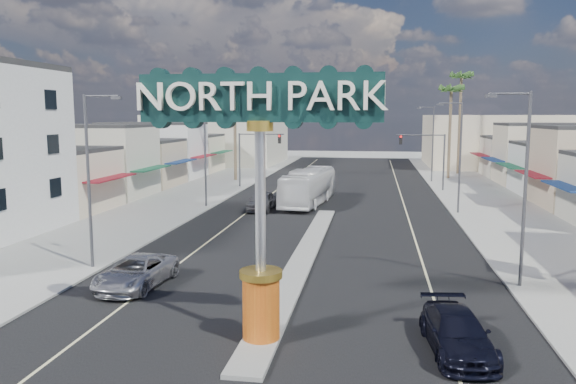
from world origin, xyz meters
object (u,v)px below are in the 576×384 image
(streetlight_r_far, at_px, (431,140))
(streetlight_r_mid, at_px, (458,152))
(streetlight_l_far, at_px, (259,139))
(suv_right, at_px, (457,333))
(streetlight_l_near, at_px, (91,172))
(gateway_sign, at_px, (260,175))
(traffic_signal_right, at_px, (426,151))
(suv_left, at_px, (136,272))
(car_parked_left, at_px, (262,201))
(streetlight_r_near, at_px, (522,179))
(streetlight_l_mid, at_px, (207,149))
(palm_right_mid, at_px, (451,94))
(palm_right_far, at_px, (461,82))
(palm_left_far, at_px, (234,86))
(traffic_signal_left, at_px, (256,149))
(city_bus, at_px, (309,187))

(streetlight_r_far, bearing_deg, streetlight_r_mid, -90.00)
(streetlight_l_far, bearing_deg, suv_right, -71.03)
(streetlight_l_near, relative_size, streetlight_l_far, 1.00)
(streetlight_l_near, xyz_separation_m, streetlight_r_mid, (20.87, 20.00, 0.00))
(gateway_sign, height_order, streetlight_r_far, gateway_sign)
(traffic_signal_right, height_order, streetlight_l_near, streetlight_l_near)
(suv_left, bearing_deg, traffic_signal_right, 70.18)
(car_parked_left, bearing_deg, suv_left, -91.87)
(suv_right, bearing_deg, streetlight_r_near, 58.26)
(gateway_sign, xyz_separation_m, streetlight_r_far, (10.43, 50.02, -0.86))
(streetlight_l_mid, distance_m, suv_left, 23.25)
(streetlight_r_far, bearing_deg, streetlight_l_near, -116.42)
(streetlight_l_mid, relative_size, streetlight_l_far, 1.00)
(gateway_sign, bearing_deg, suv_left, 142.33)
(suv_right, relative_size, car_parked_left, 1.00)
(streetlight_r_mid, relative_size, streetlight_r_far, 1.00)
(streetlight_l_far, bearing_deg, car_parked_left, -77.77)
(palm_right_mid, distance_m, palm_right_far, 6.57)
(streetlight_r_mid, height_order, palm_left_far, palm_left_far)
(streetlight_l_far, bearing_deg, palm_right_mid, 9.69)
(suv_left, bearing_deg, car_parked_left, 90.06)
(palm_right_far, relative_size, suv_right, 2.97)
(streetlight_r_mid, xyz_separation_m, palm_right_far, (4.57, 32.00, 7.32))
(gateway_sign, bearing_deg, streetlight_r_mid, 69.58)
(traffic_signal_right, xyz_separation_m, streetlight_r_near, (1.25, -33.99, 0.79))
(gateway_sign, distance_m, streetlight_l_far, 51.10)
(gateway_sign, distance_m, palm_right_mid, 55.76)
(streetlight_r_mid, relative_size, suv_right, 1.90)
(traffic_signal_right, xyz_separation_m, streetlight_l_near, (-19.62, -33.99, 0.79))
(streetlight_r_mid, bearing_deg, palm_right_far, 81.88)
(streetlight_r_mid, height_order, palm_right_mid, palm_right_mid)
(gateway_sign, relative_size, streetlight_r_far, 1.02)
(suv_left, bearing_deg, streetlight_l_far, 98.45)
(traffic_signal_left, height_order, streetlight_l_mid, streetlight_l_mid)
(traffic_signal_left, relative_size, car_parked_left, 1.26)
(streetlight_r_mid, bearing_deg, traffic_signal_left, 144.50)
(traffic_signal_left, height_order, traffic_signal_right, same)
(gateway_sign, bearing_deg, streetlight_r_far, 78.22)
(streetlight_l_mid, xyz_separation_m, suv_right, (17.12, -27.82, -4.38))
(streetlight_l_near, distance_m, car_parked_left, 20.31)
(streetlight_r_near, xyz_separation_m, streetlight_r_far, (0.00, 42.00, 0.00))
(streetlight_r_far, height_order, suv_left, streetlight_r_far)
(streetlight_l_far, height_order, palm_left_far, palm_left_far)
(streetlight_l_mid, relative_size, car_parked_left, 1.90)
(streetlight_l_mid, relative_size, palm_right_mid, 0.74)
(traffic_signal_right, relative_size, city_bus, 0.52)
(traffic_signal_left, relative_size, suv_right, 1.27)
(streetlight_r_mid, height_order, suv_right, streetlight_r_mid)
(streetlight_l_far, bearing_deg, palm_right_far, 21.46)
(streetlight_l_mid, distance_m, suv_right, 32.95)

